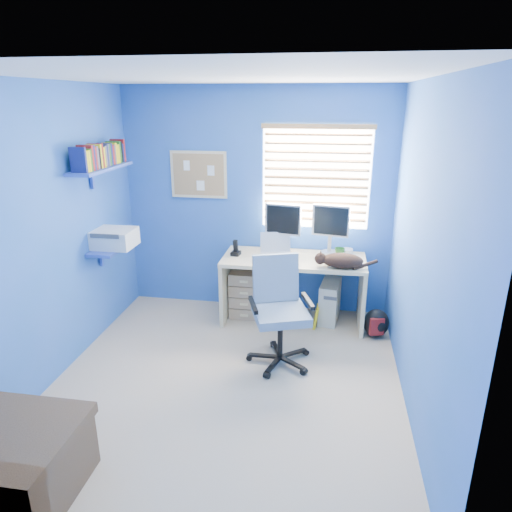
% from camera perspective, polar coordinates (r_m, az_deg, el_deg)
% --- Properties ---
extents(floor, '(3.00, 3.20, 0.00)m').
position_cam_1_polar(floor, '(4.17, -3.61, -15.30)').
color(floor, '#B6A68B').
rests_on(floor, ground).
extents(ceiling, '(3.00, 3.20, 0.00)m').
position_cam_1_polar(ceiling, '(3.45, -4.52, 21.52)').
color(ceiling, white).
rests_on(ceiling, wall_back).
extents(wall_back, '(3.00, 0.01, 2.50)m').
position_cam_1_polar(wall_back, '(5.13, 0.06, 6.68)').
color(wall_back, blue).
rests_on(wall_back, ground).
extents(wall_front, '(3.00, 0.01, 2.50)m').
position_cam_1_polar(wall_front, '(2.21, -13.60, -11.24)').
color(wall_front, blue).
rests_on(wall_front, ground).
extents(wall_left, '(0.01, 3.20, 2.50)m').
position_cam_1_polar(wall_left, '(4.21, -24.34, 2.20)').
color(wall_left, blue).
rests_on(wall_left, ground).
extents(wall_right, '(0.01, 3.20, 2.50)m').
position_cam_1_polar(wall_right, '(3.59, 19.99, 0.06)').
color(wall_right, blue).
rests_on(wall_right, ground).
extents(desk, '(1.52, 0.65, 0.74)m').
position_cam_1_polar(desk, '(5.02, 4.64, -4.23)').
color(desk, '#C4B285').
rests_on(desk, floor).
extents(laptop, '(0.37, 0.32, 0.22)m').
position_cam_1_polar(laptop, '(4.90, 2.53, 1.22)').
color(laptop, silver).
rests_on(laptop, desk).
extents(monitor_left, '(0.42, 0.19, 0.54)m').
position_cam_1_polar(monitor_left, '(5.01, 3.38, 3.51)').
color(monitor_left, silver).
rests_on(monitor_left, desk).
extents(monitor_right, '(0.42, 0.19, 0.54)m').
position_cam_1_polar(monitor_right, '(5.01, 9.27, 3.30)').
color(monitor_right, silver).
rests_on(monitor_right, desk).
extents(phone, '(0.10, 0.12, 0.17)m').
position_cam_1_polar(phone, '(4.94, -2.56, 1.06)').
color(phone, black).
rests_on(phone, desk).
extents(mug, '(0.10, 0.09, 0.10)m').
position_cam_1_polar(mug, '(4.97, 10.40, 0.43)').
color(mug, '#1B5B1D').
rests_on(mug, desk).
extents(cd_spindle, '(0.13, 0.13, 0.07)m').
position_cam_1_polar(cd_spindle, '(5.05, 11.28, 0.51)').
color(cd_spindle, silver).
rests_on(cd_spindle, desk).
extents(cat, '(0.42, 0.23, 0.15)m').
position_cam_1_polar(cat, '(4.65, 10.74, -0.57)').
color(cat, black).
rests_on(cat, desk).
extents(tower_pc, '(0.25, 0.46, 0.45)m').
position_cam_1_polar(tower_pc, '(5.15, 9.21, -5.56)').
color(tower_pc, beige).
rests_on(tower_pc, floor).
extents(drawer_boxes, '(0.35, 0.28, 0.54)m').
position_cam_1_polar(drawer_boxes, '(5.16, -1.23, -4.72)').
color(drawer_boxes, tan).
rests_on(drawer_boxes, floor).
extents(yellow_book, '(0.03, 0.17, 0.24)m').
position_cam_1_polar(yellow_book, '(5.02, 7.52, -7.51)').
color(yellow_book, yellow).
rests_on(yellow_book, floor).
extents(backpack, '(0.31, 0.27, 0.31)m').
position_cam_1_polar(backpack, '(4.92, 14.79, -8.11)').
color(backpack, black).
rests_on(backpack, floor).
extents(office_chair, '(0.74, 0.74, 0.99)m').
position_cam_1_polar(office_chair, '(4.28, 2.90, -8.53)').
color(office_chair, black).
rests_on(office_chair, floor).
extents(window_blinds, '(1.15, 0.05, 1.10)m').
position_cam_1_polar(window_blinds, '(4.98, 7.50, 9.66)').
color(window_blinds, white).
rests_on(window_blinds, ground).
extents(corkboard, '(0.64, 0.02, 0.52)m').
position_cam_1_polar(corkboard, '(5.20, -7.18, 10.06)').
color(corkboard, '#C4B285').
rests_on(corkboard, ground).
extents(wall_shelves, '(0.42, 0.90, 1.05)m').
position_cam_1_polar(wall_shelves, '(4.72, -18.25, 6.92)').
color(wall_shelves, '#344FB6').
rests_on(wall_shelves, ground).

